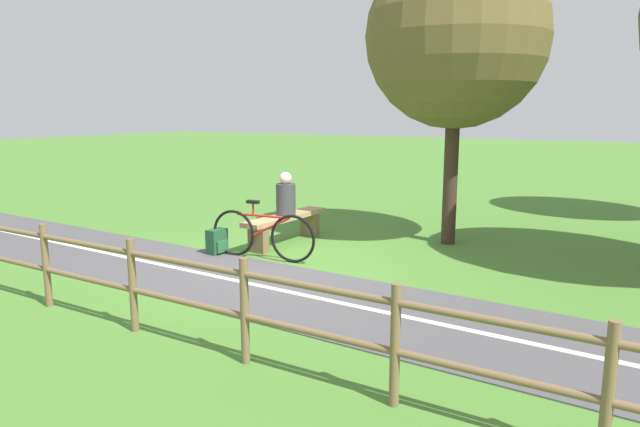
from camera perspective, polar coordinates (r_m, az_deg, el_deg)
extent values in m
plane|color=#477A2D|center=(8.49, -4.39, -5.34)|extent=(80.00, 80.00, 0.00)
cube|color=#4C494C|center=(6.09, 22.21, -12.50)|extent=(3.71, 36.06, 0.02)
cube|color=silver|center=(6.09, 22.21, -12.41)|extent=(1.55, 31.97, 0.00)
cube|color=#A88456|center=(9.81, -3.50, -0.36)|extent=(1.99, 0.47, 0.08)
cube|color=brown|center=(10.45, -1.04, -1.10)|extent=(0.18, 0.34, 0.43)
cube|color=brown|center=(9.30, -6.23, -2.61)|extent=(0.18, 0.34, 0.43)
cylinder|color=#38383D|center=(9.77, -3.47, 1.44)|extent=(0.36, 0.36, 0.54)
sphere|color=beige|center=(9.72, -3.49, 3.57)|extent=(0.21, 0.21, 0.21)
torus|color=black|center=(8.60, -2.78, -2.56)|extent=(0.14, 0.75, 0.75)
torus|color=black|center=(9.09, -8.71, -1.96)|extent=(0.14, 0.75, 0.75)
cylinder|color=red|center=(8.77, -5.87, -0.24)|extent=(0.15, 0.88, 0.04)
cylinder|color=red|center=(8.73, -4.95, -1.33)|extent=(0.12, 0.64, 0.35)
cylinder|color=red|center=(8.83, -6.77, 0.47)|extent=(0.03, 0.03, 0.20)
cube|color=black|center=(8.81, -6.78, 1.18)|extent=(0.10, 0.21, 0.05)
cube|color=#1E4C2D|center=(9.27, -10.36, -2.82)|extent=(0.34, 0.23, 0.41)
cube|color=#245B37|center=(9.20, -9.84, -3.30)|extent=(0.23, 0.06, 0.19)
cylinder|color=brown|center=(7.40, -25.90, -4.74)|extent=(0.08, 0.08, 1.00)
cylinder|color=brown|center=(6.24, -18.37, -6.90)|extent=(0.08, 0.08, 1.00)
cylinder|color=brown|center=(5.25, -7.61, -9.74)|extent=(0.08, 0.08, 1.00)
cylinder|color=brown|center=(4.53, 7.58, -13.08)|extent=(0.08, 0.08, 1.00)
cylinder|color=brown|center=(4.23, 27.06, -15.96)|extent=(0.08, 0.08, 1.00)
cylinder|color=brown|center=(5.14, -7.71, -6.07)|extent=(0.18, 8.89, 0.06)
cylinder|color=brown|center=(5.27, -7.60, -10.25)|extent=(0.18, 8.89, 0.06)
cylinder|color=#38281E|center=(9.95, 13.08, 4.74)|extent=(0.24, 0.24, 2.73)
sphere|color=brown|center=(9.98, 13.60, 16.91)|extent=(3.00, 3.00, 3.00)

